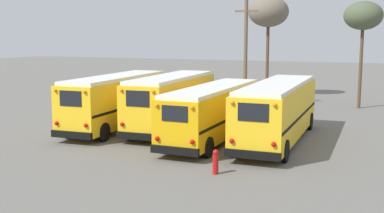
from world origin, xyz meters
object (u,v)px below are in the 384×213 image
Objects in this scene: school_bus_2 at (214,111)px; bare_tree_0 at (268,12)px; school_bus_3 at (278,110)px; school_bus_0 at (117,100)px; school_bus_1 at (172,101)px; fire_hydrant at (216,162)px; bare_tree_1 at (363,17)px; utility_pole at (246,51)px.

bare_tree_0 is at bearing 95.93° from school_bus_2.
bare_tree_0 reaches higher than school_bus_3.
school_bus_3 is (3.30, 0.91, 0.13)m from school_bus_2.
school_bus_0 is 3.42m from school_bus_1.
bare_tree_0 is at bearing 85.79° from school_bus_1.
school_bus_3 is at bearing 0.84° from school_bus_0.
school_bus_0 is at bearing 142.55° from fire_hydrant.
bare_tree_1 reaches higher than school_bus_3.
school_bus_2 is at bearing -6.59° from school_bus_0.
bare_tree_0 is 26.74m from fire_hydrant.
school_bus_1 is at bearing 15.10° from school_bus_0.
school_bus_2 is 6.65m from fire_hydrant.
school_bus_0 is 0.90× the size of school_bus_3.
school_bus_0 is 12.62m from utility_pole.
school_bus_0 is 1.05× the size of school_bus_1.
school_bus_3 is 12.73m from utility_pole.
school_bus_3 is 7.19m from fire_hydrant.
utility_pole is 1.04× the size of bare_tree_1.
bare_tree_0 is at bearing 90.43° from utility_pole.
utility_pole is 19.21m from fire_hydrant.
utility_pole reaches higher than school_bus_1.
school_bus_0 is 9.90m from school_bus_3.
school_bus_3 is (6.60, -0.74, -0.04)m from school_bus_1.
school_bus_3 is at bearing -102.18° from bare_tree_1.
school_bus_0 is at bearing -179.16° from school_bus_3.
fire_hydrant is at bearing -68.74° from school_bus_2.
fire_hydrant is (5.68, -7.77, -1.26)m from school_bus_1.
school_bus_0 is at bearing 173.41° from school_bus_2.
school_bus_1 is 18.63m from bare_tree_0.
school_bus_0 is 11.38m from fire_hydrant.
utility_pole reaches higher than school_bus_2.
utility_pole is at bearing -89.57° from bare_tree_0.
bare_tree_0 is (-0.05, 7.08, 3.28)m from utility_pole.
bare_tree_0 is 8.84× the size of fire_hydrant.
school_bus_3 reaches higher than fire_hydrant.
school_bus_1 is at bearing 173.56° from school_bus_3.
bare_tree_1 reaches higher than school_bus_1.
school_bus_1 is 9.16× the size of fire_hydrant.
school_bus_0 is 19.97m from bare_tree_0.
bare_tree_0 reaches higher than school_bus_2.
bare_tree_1 is 7.98× the size of fire_hydrant.
school_bus_1 is 1.15× the size of bare_tree_1.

